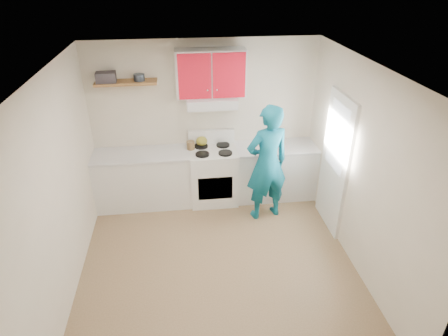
{
  "coord_description": "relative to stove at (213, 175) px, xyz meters",
  "views": [
    {
      "loc": [
        -0.4,
        -3.9,
        3.6
      ],
      "look_at": [
        0.15,
        0.55,
        1.15
      ],
      "focal_mm": 30.61,
      "sensor_mm": 36.0,
      "label": 1
    }
  ],
  "objects": [
    {
      "name": "crock",
      "position": [
        -0.35,
        0.09,
        0.52
      ],
      "size": [
        0.16,
        0.16,
        0.16
      ],
      "primitive_type": "cylinder",
      "rotation": [
        0.0,
        0.0,
        -0.33
      ],
      "color": "brown",
      "rests_on": "counter_left"
    },
    {
      "name": "front_wall",
      "position": [
        -0.1,
        -3.47,
        0.84
      ],
      "size": [
        3.6,
        0.04,
        2.6
      ],
      "primitive_type": "cube",
      "color": "beige",
      "rests_on": "floor"
    },
    {
      "name": "kettle",
      "position": [
        -0.16,
        0.21,
        0.54
      ],
      "size": [
        0.24,
        0.24,
        0.16
      ],
      "primitive_type": "ellipsoid",
      "rotation": [
        0.0,
        0.0,
        -0.4
      ],
      "color": "olive",
      "rests_on": "stove"
    },
    {
      "name": "books",
      "position": [
        -1.52,
        0.16,
        1.65
      ],
      "size": [
        0.29,
        0.22,
        0.15
      ],
      "primitive_type": "cube",
      "rotation": [
        0.0,
        0.0,
        0.05
      ],
      "color": "#3A343B",
      "rests_on": "shelf"
    },
    {
      "name": "ceiling",
      "position": [
        -0.1,
        -1.57,
        2.14
      ],
      "size": [
        3.6,
        3.8,
        0.04
      ],
      "primitive_type": "cube",
      "color": "white",
      "rests_on": "floor"
    },
    {
      "name": "back_wall",
      "position": [
        -0.1,
        0.32,
        0.84
      ],
      "size": [
        3.6,
        0.04,
        2.6
      ],
      "primitive_type": "cube",
      "color": "beige",
      "rests_on": "floor"
    },
    {
      "name": "tin",
      "position": [
        -1.05,
        0.18,
        1.63
      ],
      "size": [
        0.18,
        0.18,
        0.1
      ],
      "primitive_type": "cylinder",
      "rotation": [
        0.0,
        0.0,
        -0.15
      ],
      "color": "#333D4C",
      "rests_on": "shelf"
    },
    {
      "name": "shelf",
      "position": [
        -1.25,
        0.18,
        1.56
      ],
      "size": [
        0.9,
        0.3,
        0.04
      ],
      "primitive_type": "cube",
      "color": "brown",
      "rests_on": "back_wall"
    },
    {
      "name": "cutting_board",
      "position": [
        0.67,
        -0.06,
        0.45
      ],
      "size": [
        0.36,
        0.3,
        0.02
      ],
      "primitive_type": "cube",
      "rotation": [
        0.0,
        0.0,
        0.2
      ],
      "color": "olive",
      "rests_on": "counter_right"
    },
    {
      "name": "door",
      "position": [
        1.68,
        -0.88,
        0.56
      ],
      "size": [
        0.05,
        0.85,
        2.05
      ],
      "primitive_type": "cube",
      "color": "white",
      "rests_on": "floor"
    },
    {
      "name": "counter_left",
      "position": [
        -1.14,
        0.02,
        -0.01
      ],
      "size": [
        1.52,
        0.6,
        0.9
      ],
      "primitive_type": "cube",
      "color": "silver",
      "rests_on": "floor"
    },
    {
      "name": "left_wall",
      "position": [
        -1.9,
        -1.57,
        0.84
      ],
      "size": [
        0.04,
        3.8,
        2.6
      ],
      "primitive_type": "cube",
      "color": "beige",
      "rests_on": "floor"
    },
    {
      "name": "silicone_mat",
      "position": [
        1.46,
        0.06,
        0.44
      ],
      "size": [
        0.41,
        0.37,
        0.01
      ],
      "primitive_type": "cube",
      "rotation": [
        0.0,
        0.0,
        0.34
      ],
      "color": "red",
      "rests_on": "counter_right"
    },
    {
      "name": "right_wall",
      "position": [
        1.7,
        -1.57,
        0.84
      ],
      "size": [
        0.04,
        3.8,
        2.6
      ],
      "primitive_type": "cube",
      "color": "beige",
      "rests_on": "floor"
    },
    {
      "name": "door_glass",
      "position": [
        1.65,
        -0.88,
        0.99
      ],
      "size": [
        0.01,
        0.55,
        0.95
      ],
      "primitive_type": "cube",
      "color": "white",
      "rests_on": "door"
    },
    {
      "name": "floor",
      "position": [
        -0.1,
        -1.57,
        -0.46
      ],
      "size": [
        3.8,
        3.8,
        0.0
      ],
      "primitive_type": "plane",
      "color": "brown",
      "rests_on": "ground"
    },
    {
      "name": "person",
      "position": [
        0.76,
        -0.56,
        0.47
      ],
      "size": [
        0.76,
        0.6,
        1.85
      ],
      "primitive_type": "imported",
      "rotation": [
        0.0,
        0.0,
        3.39
      ],
      "color": "#0D5F78",
      "rests_on": "floor"
    },
    {
      "name": "stove",
      "position": [
        0.0,
        0.0,
        0.0
      ],
      "size": [
        0.76,
        0.65,
        0.92
      ],
      "primitive_type": "cube",
      "color": "white",
      "rests_on": "floor"
    },
    {
      "name": "range_hood",
      "position": [
        0.0,
        0.1,
        1.24
      ],
      "size": [
        0.76,
        0.44,
        0.15
      ],
      "primitive_type": "cube",
      "color": "silver",
      "rests_on": "back_wall"
    },
    {
      "name": "upper_cabinets",
      "position": [
        0.0,
        0.16,
        1.66
      ],
      "size": [
        1.02,
        0.33,
        0.7
      ],
      "primitive_type": "cube",
      "color": "#B50F21",
      "rests_on": "back_wall"
    },
    {
      "name": "counter_right",
      "position": [
        1.04,
        0.02,
        -0.01
      ],
      "size": [
        1.32,
        0.6,
        0.9
      ],
      "primitive_type": "cube",
      "color": "silver",
      "rests_on": "floor"
    }
  ]
}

